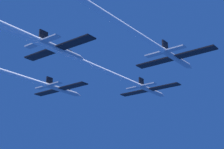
# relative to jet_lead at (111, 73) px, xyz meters

# --- Properties ---
(jet_lead) EXTENTS (20.75, 69.24, 3.44)m
(jet_lead) POSITION_rel_jet_lead_xyz_m (0.00, 0.00, 0.00)
(jet_lead) COLOR #B2BAC6
(jet_left_wing) EXTENTS (20.75, 73.07, 3.44)m
(jet_left_wing) POSITION_rel_jet_lead_xyz_m (-20.45, -20.58, -0.52)
(jet_left_wing) COLOR #B2BAC6
(jet_right_wing) EXTENTS (20.75, 72.69, 3.44)m
(jet_right_wing) POSITION_rel_jet_lead_xyz_m (18.91, -20.26, 0.22)
(jet_right_wing) COLOR #B2BAC6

